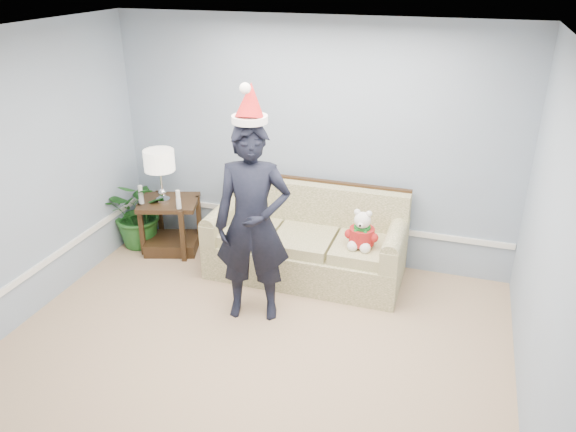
{
  "coord_description": "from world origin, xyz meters",
  "views": [
    {
      "loc": [
        1.57,
        -3.2,
        3.21
      ],
      "look_at": [
        0.03,
        1.55,
        0.91
      ],
      "focal_mm": 35.0,
      "sensor_mm": 36.0,
      "label": 1
    }
  ],
  "objects_px": {
    "table_lamp": "(159,163)",
    "teddy_bear": "(362,234)",
    "houseplant": "(140,212)",
    "man": "(253,224)",
    "side_table": "(171,231)",
    "sofa": "(307,244)"
  },
  "relations": [
    {
      "from": "sofa",
      "to": "teddy_bear",
      "type": "distance_m",
      "value": 0.73
    },
    {
      "from": "man",
      "to": "teddy_bear",
      "type": "bearing_deg",
      "value": 24.44
    },
    {
      "from": "houseplant",
      "to": "man",
      "type": "relative_size",
      "value": 0.45
    },
    {
      "from": "side_table",
      "to": "teddy_bear",
      "type": "bearing_deg",
      "value": -5.37
    },
    {
      "from": "table_lamp",
      "to": "teddy_bear",
      "type": "bearing_deg",
      "value": -4.54
    },
    {
      "from": "houseplant",
      "to": "side_table",
      "type": "bearing_deg",
      "value": 0.14
    },
    {
      "from": "side_table",
      "to": "sofa",
      "type": "bearing_deg",
      "value": -0.67
    },
    {
      "from": "man",
      "to": "teddy_bear",
      "type": "relative_size",
      "value": 4.65
    },
    {
      "from": "side_table",
      "to": "table_lamp",
      "type": "distance_m",
      "value": 0.86
    },
    {
      "from": "sofa",
      "to": "side_table",
      "type": "height_order",
      "value": "sofa"
    },
    {
      "from": "houseplant",
      "to": "man",
      "type": "bearing_deg",
      "value": -27.11
    },
    {
      "from": "side_table",
      "to": "houseplant",
      "type": "height_order",
      "value": "houseplant"
    },
    {
      "from": "sofa",
      "to": "man",
      "type": "relative_size",
      "value": 1.08
    },
    {
      "from": "man",
      "to": "houseplant",
      "type": "bearing_deg",
      "value": 138.69
    },
    {
      "from": "side_table",
      "to": "man",
      "type": "distance_m",
      "value": 1.85
    },
    {
      "from": "houseplant",
      "to": "table_lamp",
      "type": "bearing_deg",
      "value": -4.69
    },
    {
      "from": "side_table",
      "to": "man",
      "type": "relative_size",
      "value": 0.41
    },
    {
      "from": "houseplant",
      "to": "teddy_bear",
      "type": "height_order",
      "value": "teddy_bear"
    },
    {
      "from": "sofa",
      "to": "table_lamp",
      "type": "bearing_deg",
      "value": -179.33
    },
    {
      "from": "table_lamp",
      "to": "side_table",
      "type": "bearing_deg",
      "value": 29.21
    },
    {
      "from": "man",
      "to": "teddy_bear",
      "type": "height_order",
      "value": "man"
    },
    {
      "from": "sofa",
      "to": "table_lamp",
      "type": "relative_size",
      "value": 3.41
    }
  ]
}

